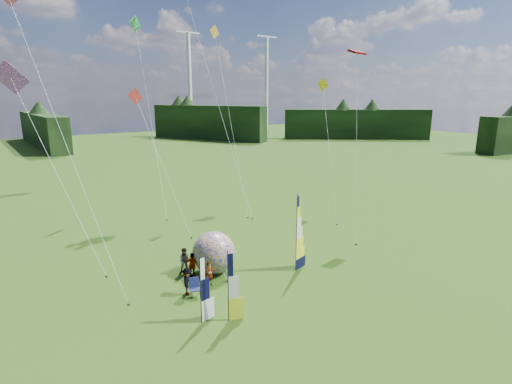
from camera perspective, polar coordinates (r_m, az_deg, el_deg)
ground at (r=23.82m, az=7.90°, el=-14.51°), size 220.00×220.00×0.00m
treeline_ring at (r=22.22m, az=8.24°, el=-5.36°), size 210.00×210.00×8.00m
turbine_left at (r=138.90m, az=1.50°, el=15.17°), size 8.00×1.20×30.00m
turbine_right at (r=131.39m, az=-9.44°, el=15.09°), size 8.00×1.20×30.00m
feather_banner_main at (r=25.85m, az=5.80°, el=-6.04°), size 1.33×0.46×5.03m
side_banner_left at (r=20.52m, az=-4.00°, el=-13.52°), size 0.99×0.44×3.65m
side_banner_far at (r=20.56m, az=-7.91°, el=-13.88°), size 1.02×0.23×3.45m
bol_inflatable at (r=26.02m, az=-6.06°, el=-8.60°), size 3.25×3.25×2.74m
spectator_a at (r=24.55m, az=-6.67°, el=-11.56°), size 0.62×0.47×1.54m
spectator_b at (r=26.33m, az=-10.08°, el=-9.67°), size 0.94×0.74×1.73m
spectator_c at (r=23.73m, az=-9.77°, el=-12.46°), size 0.86×1.12×1.64m
spectator_d at (r=25.72m, az=-9.06°, el=-10.32°), size 0.88×1.00×1.64m
camp_chair at (r=23.56m, az=-8.70°, el=-13.39°), size 0.78×0.78×1.08m
kite_whale at (r=40.67m, az=-5.81°, el=14.58°), size 5.05×16.00×23.83m
kite_rainbow_delta at (r=28.36m, az=-26.63°, el=3.80°), size 9.19×11.64×14.10m
kite_parafoil at (r=33.48m, az=14.27°, el=8.30°), size 8.78×8.98×16.64m
small_kite_red at (r=34.64m, az=-13.33°, el=4.94°), size 5.81×11.13×12.34m
small_kite_orange at (r=39.31m, az=-3.66°, el=10.76°), size 6.15×10.29×18.48m
small_kite_yellow at (r=39.27m, az=10.47°, el=6.88°), size 9.40×11.22×13.46m
small_kite_pink at (r=24.01m, az=-25.47°, el=7.13°), size 8.44×10.79×18.01m
small_kite_green at (r=41.22m, az=-14.94°, el=11.40°), size 9.71×13.84×19.81m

